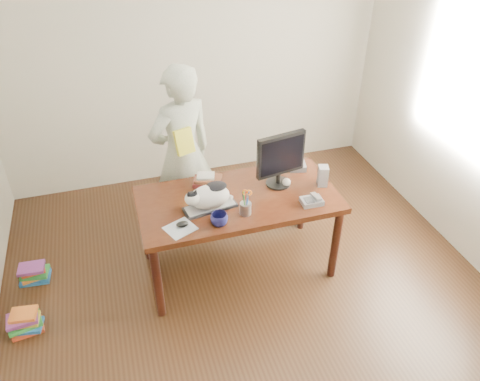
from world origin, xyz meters
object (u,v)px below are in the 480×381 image
object	(u,v)px
mouse	(182,224)
coffee_mug	(219,219)
desk	(235,206)
person	(182,155)
calculator	(297,164)
keyboard	(210,207)
pen_cup	(246,207)
book_stack	(207,180)
book_pile_a	(25,322)
phone	(312,201)
speaker	(323,176)
baseball	(287,182)
cat	(208,196)
book_pile_b	(34,273)
monitor	(281,158)

from	to	relation	value
mouse	coffee_mug	bearing A→B (deg)	-36.18
desk	person	xyz separation A→B (m)	(-0.32, 0.58, 0.23)
coffee_mug	calculator	xyz separation A→B (m)	(0.86, 0.58, -0.02)
desk	mouse	size ratio (longest dim) A/B	14.81
keyboard	pen_cup	bearing A→B (deg)	-39.36
keyboard	person	size ratio (longest dim) A/B	0.26
mouse	book_stack	bearing A→B (deg)	34.44
book_pile_a	person	bearing A→B (deg)	30.97
phone	person	world-z (taller)	person
speaker	baseball	xyz separation A→B (m)	(-0.29, 0.07, -0.05)
speaker	book_pile_a	bearing A→B (deg)	-159.28
mouse	calculator	world-z (taller)	calculator
desk	phone	world-z (taller)	phone
cat	calculator	distance (m)	0.96
desk	coffee_mug	distance (m)	0.48
keyboard	calculator	distance (m)	0.94
mouse	book_pile_b	distance (m)	1.52
coffee_mug	person	world-z (taller)	person
baseball	coffee_mug	bearing A→B (deg)	-153.36
person	pen_cup	bearing A→B (deg)	90.26
mouse	book_pile_a	bearing A→B (deg)	155.29
speaker	book_pile_b	size ratio (longest dim) A/B	0.68
pen_cup	mouse	size ratio (longest dim) A/B	2.07
desk	person	bearing A→B (deg)	118.85
monitor	mouse	distance (m)	0.95
speaker	calculator	size ratio (longest dim) A/B	0.81
desk	phone	xyz separation A→B (m)	(0.53, -0.32, 0.17)
person	book_pile_a	bearing A→B (deg)	11.61
monitor	calculator	size ratio (longest dim) A/B	2.17
book_stack	book_pile_a	distance (m)	1.77
speaker	person	size ratio (longest dim) A/B	0.11
book_pile_b	desk	bearing A→B (deg)	-8.97
speaker	baseball	bearing A→B (deg)	-177.48
speaker	person	xyz separation A→B (m)	(-1.04, 0.69, -0.01)
book_stack	book_pile_a	world-z (taller)	book_stack
book_stack	book_pile_a	xyz separation A→B (m)	(-1.56, -0.46, -0.70)
mouse	book_stack	distance (m)	0.58
coffee_mug	book_stack	distance (m)	0.55
calculator	book_pile_a	world-z (taller)	calculator
pen_cup	calculator	xyz separation A→B (m)	(0.63, 0.50, -0.03)
monitor	book_pile_b	size ratio (longest dim) A/B	1.82
monitor	pen_cup	xyz separation A→B (m)	(-0.38, -0.29, -0.20)
book_stack	calculator	world-z (taller)	book_stack
desk	book_pile_a	distance (m)	1.85
calculator	person	world-z (taller)	person
desk	pen_cup	distance (m)	0.36
speaker	book_pile_b	bearing A→B (deg)	-172.09
monitor	calculator	world-z (taller)	monitor
phone	book_pile_b	size ratio (longest dim) A/B	0.66
cat	baseball	xyz separation A→B (m)	(0.69, 0.12, -0.09)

